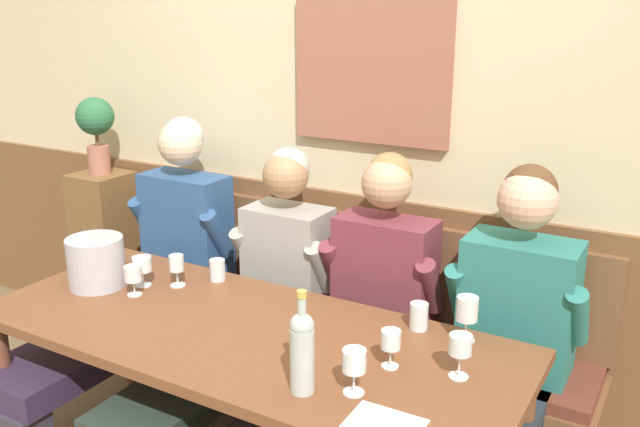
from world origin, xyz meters
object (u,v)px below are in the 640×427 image
at_px(water_tumbler_left, 217,270).
at_px(wall_bench, 334,360).
at_px(person_right_seat, 491,368).
at_px(wine_glass_center_rear, 467,311).
at_px(wine_bottle_green_tall, 302,349).
at_px(person_left_seat, 246,310).
at_px(wine_glass_mid_left, 391,342).
at_px(water_tumbler_right, 419,316).
at_px(wine_glass_right_end, 177,264).
at_px(dining_table, 244,350).
at_px(wine_glass_by_bottle, 133,275).
at_px(person_center_right_seat, 142,276).
at_px(wine_glass_mid_right, 460,346).
at_px(wine_glass_center_front, 142,265).
at_px(wine_glass_near_bucket, 88,249).
at_px(wine_glass_left_end, 354,362).
at_px(ice_bucket, 96,262).
at_px(person_center_left_seat, 346,338).
at_px(potted_plant, 96,125).

bearing_deg(water_tumbler_left, wall_bench, 44.84).
distance_m(person_right_seat, wine_glass_center_rear, 0.23).
bearing_deg(wine_bottle_green_tall, person_left_seat, 137.90).
height_order(wine_glass_mid_left, water_tumbler_right, wine_glass_mid_left).
relative_size(wine_bottle_green_tall, wine_glass_right_end, 2.45).
xyz_separation_m(dining_table, wine_glass_by_bottle, (-0.55, 0.03, 0.17)).
distance_m(person_center_right_seat, wine_glass_mid_right, 1.63).
relative_size(person_left_seat, wine_glass_center_front, 10.00).
bearing_deg(wine_glass_right_end, wine_glass_near_bucket, -170.52).
relative_size(wall_bench, wine_glass_left_end, 16.09).
height_order(wine_glass_mid_left, water_tumbler_left, wine_glass_mid_left).
bearing_deg(wall_bench, water_tumbler_left, -135.16).
height_order(wall_bench, person_right_seat, person_right_seat).
bearing_deg(person_right_seat, wine_glass_center_rear, -166.04).
xyz_separation_m(dining_table, person_right_seat, (0.81, 0.34, -0.01)).
bearing_deg(wine_glass_center_rear, person_center_right_seat, 179.35).
distance_m(wine_glass_mid_left, wine_glass_center_front, 1.16).
bearing_deg(ice_bucket, person_left_seat, 30.21).
bearing_deg(dining_table, water_tumbler_right, 30.35).
height_order(wine_glass_by_bottle, wine_glass_near_bucket, wine_glass_near_bucket).
xyz_separation_m(wine_glass_right_end, wine_glass_mid_right, (1.24, -0.11, 0.01)).
relative_size(dining_table, wine_glass_by_bottle, 16.27).
bearing_deg(person_center_left_seat, wine_glass_near_bucket, -169.96).
bearing_deg(wine_glass_center_front, wine_glass_mid_right, -1.81).
height_order(wall_bench, ice_bucket, same).
relative_size(wine_bottle_green_tall, wine_glass_by_bottle, 2.64).
distance_m(person_center_right_seat, person_center_left_seat, 1.08).
height_order(person_right_seat, wine_glass_near_bucket, person_right_seat).
distance_m(dining_table, wine_glass_by_bottle, 0.58).
bearing_deg(potted_plant, wine_bottle_green_tall, -27.16).
bearing_deg(wine_glass_mid_right, wine_glass_center_rear, 103.92).
bearing_deg(person_right_seat, wall_bench, 157.49).
distance_m(wine_glass_mid_right, water_tumbler_left, 1.17).
distance_m(ice_bucket, wine_glass_by_bottle, 0.20).
bearing_deg(person_right_seat, person_center_right_seat, -179.81).
xyz_separation_m(person_right_seat, wine_glass_center_front, (-1.40, -0.22, 0.18)).
bearing_deg(wine_glass_center_rear, wine_glass_by_bottle, -167.14).
distance_m(person_center_left_seat, water_tumbler_right, 0.33).
bearing_deg(person_center_right_seat, wine_glass_center_rear, -0.65).
distance_m(person_center_left_seat, potted_plant, 1.86).
bearing_deg(wine_glass_left_end, water_tumbler_left, 151.45).
height_order(dining_table, person_left_seat, person_left_seat).
relative_size(person_left_seat, water_tumbler_right, 12.76).
bearing_deg(water_tumbler_right, wine_bottle_green_tall, -104.49).
height_order(person_left_seat, wine_glass_center_rear, person_left_seat).
bearing_deg(dining_table, ice_bucket, 178.36).
xyz_separation_m(person_left_seat, wine_glass_center_front, (-0.36, -0.21, 0.20)).
bearing_deg(potted_plant, wine_glass_mid_right, -15.94).
height_order(wine_glass_right_end, wine_glass_center_front, wine_glass_right_end).
bearing_deg(wine_bottle_green_tall, wine_glass_mid_left, 57.44).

